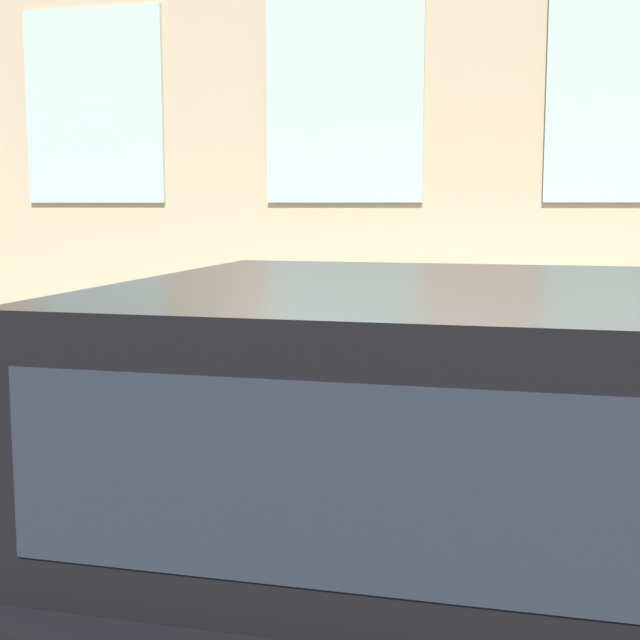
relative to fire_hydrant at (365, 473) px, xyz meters
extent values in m
plane|color=#2D2D30|center=(-0.65, -0.45, -0.55)|extent=(80.00, 80.00, 0.00)
cube|color=#B2ADA3|center=(0.86, -0.45, -0.47)|extent=(3.02, 60.00, 0.16)
cube|color=tan|center=(2.52, -0.45, 3.07)|extent=(0.30, 40.00, 7.24)
cube|color=#9EBCB2|center=(2.35, -1.55, 2.34)|extent=(0.03, 1.29, 1.65)
cube|color=#9EBCB2|center=(2.35, 0.66, 2.34)|extent=(0.03, 1.29, 1.65)
cube|color=#9EBCB2|center=(2.35, 2.87, 2.34)|extent=(0.03, 1.29, 1.65)
cylinder|color=gold|center=(0.00, 0.00, -0.37)|extent=(0.30, 0.30, 0.04)
cylinder|color=gold|center=(0.00, 0.00, -0.07)|extent=(0.22, 0.22, 0.65)
sphere|color=#A4891E|center=(0.00, 0.00, 0.26)|extent=(0.23, 0.23, 0.23)
cylinder|color=black|center=(0.00, 0.00, 0.33)|extent=(0.08, 0.08, 0.09)
cylinder|color=gold|center=(0.00, -0.16, 0.01)|extent=(0.09, 0.10, 0.09)
cylinder|color=gold|center=(0.00, 0.16, 0.01)|extent=(0.09, 0.10, 0.09)
cylinder|color=#726651|center=(0.48, 0.66, -0.13)|extent=(0.08, 0.08, 0.53)
cylinder|color=#726651|center=(0.60, 0.66, -0.13)|extent=(0.08, 0.08, 0.53)
cube|color=yellow|center=(0.54, 0.66, 0.34)|extent=(0.14, 0.10, 0.40)
cylinder|color=yellow|center=(0.44, 0.66, 0.35)|extent=(0.06, 0.06, 0.38)
cylinder|color=yellow|center=(0.64, 0.66, 0.35)|extent=(0.06, 0.06, 0.38)
sphere|color=beige|center=(0.54, 0.66, 0.63)|extent=(0.18, 0.18, 0.18)
cylinder|color=black|center=(-1.25, 0.59, -0.17)|extent=(0.24, 0.77, 0.77)
cube|color=black|center=(-2.16, -0.80, 0.21)|extent=(2.06, 4.50, 0.75)
cube|color=black|center=(-2.16, -0.80, 0.93)|extent=(1.81, 2.16, 0.68)
cube|color=#1E232D|center=(-2.16, -0.80, 0.93)|extent=(1.82, 1.99, 0.44)
camera|label=1|loc=(-4.77, -0.95, 1.50)|focal=50.00mm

